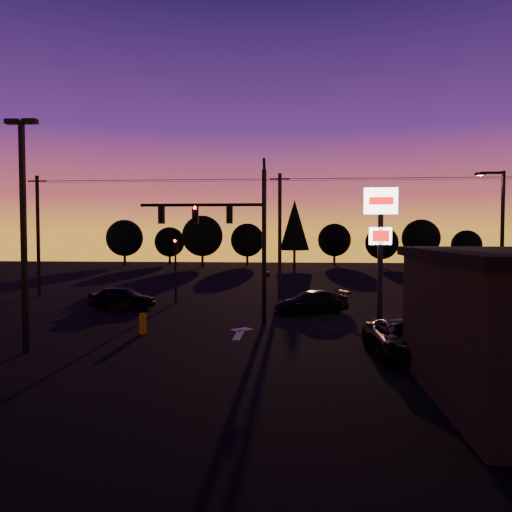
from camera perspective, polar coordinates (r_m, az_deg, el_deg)
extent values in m
plane|color=black|center=(22.46, -3.60, -9.53)|extent=(120.00, 120.00, 0.00)
cube|color=beige|center=(23.37, -2.02, -9.03)|extent=(0.35, 2.20, 0.01)
cube|color=beige|center=(24.73, -1.65, -8.38)|extent=(1.20, 1.20, 0.01)
cylinder|color=black|center=(25.80, 0.93, 1.01)|extent=(0.24, 0.24, 8.00)
cylinder|color=black|center=(26.03, 0.94, 10.29)|extent=(0.14, 0.52, 0.76)
cylinder|color=black|center=(26.24, -6.20, 5.82)|extent=(6.50, 0.16, 0.16)
cube|color=black|center=(25.98, -3.04, 4.76)|extent=(0.32, 0.22, 0.95)
sphere|color=black|center=(25.87, -3.08, 5.55)|extent=(0.18, 0.18, 0.18)
sphere|color=black|center=(25.86, -3.08, 4.88)|extent=(0.18, 0.18, 0.18)
sphere|color=black|center=(25.85, -3.08, 4.22)|extent=(0.18, 0.18, 0.18)
cube|color=black|center=(26.28, -6.95, 4.72)|extent=(0.32, 0.22, 0.95)
sphere|color=#FF0705|center=(26.17, -7.01, 5.50)|extent=(0.18, 0.18, 0.18)
sphere|color=black|center=(26.15, -7.01, 4.84)|extent=(0.18, 0.18, 0.18)
sphere|color=black|center=(26.14, -7.00, 4.19)|extent=(0.18, 0.18, 0.18)
cube|color=black|center=(26.70, -10.75, 4.66)|extent=(0.32, 0.22, 0.95)
sphere|color=black|center=(26.59, -10.83, 5.43)|extent=(0.18, 0.18, 0.18)
sphere|color=black|center=(26.57, -10.83, 4.78)|extent=(0.18, 0.18, 0.18)
sphere|color=black|center=(26.56, -10.82, 4.13)|extent=(0.18, 0.18, 0.18)
cube|color=black|center=(25.87, 1.33, -2.10)|extent=(0.22, 0.18, 0.28)
cylinder|color=black|center=(34.34, -9.18, -2.31)|extent=(0.14, 0.14, 3.60)
cube|color=black|center=(34.22, -9.20, 1.19)|extent=(0.30, 0.20, 0.90)
sphere|color=#FF0705|center=(34.10, -9.25, 1.72)|extent=(0.18, 0.18, 0.18)
sphere|color=black|center=(34.11, -9.25, 1.25)|extent=(0.18, 0.18, 0.18)
sphere|color=black|center=(34.11, -9.25, 0.78)|extent=(0.18, 0.18, 0.18)
cube|color=black|center=(21.53, -25.02, 1.78)|extent=(0.18, 0.18, 9.00)
cube|color=black|center=(22.14, -26.06, 13.63)|extent=(0.55, 0.30, 0.18)
cube|color=black|center=(21.80, -24.42, 13.84)|extent=(0.55, 0.30, 0.18)
cube|color=black|center=(23.61, 13.99, -1.16)|extent=(0.22, 0.22, 6.40)
cube|color=white|center=(23.61, 14.07, 6.13)|extent=(1.50, 0.25, 1.20)
cube|color=red|center=(23.47, 14.13, 6.15)|extent=(1.10, 0.02, 0.35)
cube|color=white|center=(23.57, 14.03, 2.24)|extent=(1.00, 0.22, 0.80)
cube|color=red|center=(23.44, 14.08, 2.24)|extent=(0.75, 0.02, 0.50)
cylinder|color=black|center=(29.35, 26.30, 0.93)|extent=(0.20, 0.20, 8.00)
cylinder|color=black|center=(29.30, 25.35, 8.59)|extent=(1.20, 0.14, 0.14)
cube|color=black|center=(29.08, 24.23, 8.55)|extent=(0.50, 0.22, 0.14)
plane|color=#FFB759|center=(29.08, 24.23, 8.40)|extent=(0.35, 0.35, 0.00)
cylinder|color=black|center=(40.53, -23.64, 2.07)|extent=(0.26, 0.26, 9.00)
cube|color=black|center=(40.71, -23.75, 7.85)|extent=(1.40, 0.10, 0.10)
cylinder|color=black|center=(35.76, 2.73, 2.24)|extent=(0.26, 0.26, 9.00)
cube|color=black|center=(35.97, 2.75, 8.79)|extent=(1.40, 0.10, 0.10)
cylinder|color=black|center=(36.77, -11.61, 8.52)|extent=(18.00, 0.02, 0.02)
cylinder|color=black|center=(37.35, -11.35, 8.51)|extent=(18.00, 0.02, 0.02)
cylinder|color=black|center=(37.91, -11.10, 8.35)|extent=(18.00, 0.02, 0.02)
cylinder|color=black|center=(36.22, 17.26, 8.55)|extent=(18.00, 0.02, 0.02)
cylinder|color=black|center=(36.81, 17.05, 8.53)|extent=(18.00, 0.02, 0.02)
cylinder|color=black|center=(37.39, 16.85, 8.37)|extent=(18.00, 0.02, 0.02)
cube|color=black|center=(19.47, 22.25, -7.39)|extent=(2.20, 0.05, 1.60)
cylinder|color=#D38200|center=(24.19, -12.79, -7.55)|extent=(0.32, 0.32, 0.96)
cylinder|color=black|center=(76.11, -14.77, -0.44)|extent=(0.36, 0.36, 1.62)
sphere|color=black|center=(76.01, -14.80, 2.00)|extent=(5.36, 5.36, 5.36)
cylinder|color=black|center=(77.25, -9.83, -0.45)|extent=(0.36, 0.36, 1.38)
sphere|color=black|center=(77.15, -9.84, 1.59)|extent=(4.54, 4.54, 4.54)
cylinder|color=black|center=(71.06, -6.13, -0.53)|extent=(0.36, 0.36, 1.75)
sphere|color=black|center=(70.96, -6.15, 2.29)|extent=(5.77, 5.78, 5.78)
cylinder|color=black|center=(74.19, -1.00, -0.48)|extent=(0.36, 0.36, 1.50)
sphere|color=black|center=(74.09, -1.00, 1.83)|extent=(4.95, 4.95, 4.95)
cylinder|color=black|center=(70.83, 4.41, -0.28)|extent=(0.36, 0.36, 2.38)
cone|color=black|center=(70.75, 4.42, 3.56)|extent=(4.18, 4.18, 7.12)
cylinder|color=black|center=(76.07, 8.94, -0.44)|extent=(0.36, 0.36, 1.50)
sphere|color=black|center=(75.98, 8.95, 1.82)|extent=(4.95, 4.95, 4.95)
cylinder|color=black|center=(70.86, 14.16, -0.75)|extent=(0.36, 0.36, 1.38)
sphere|color=black|center=(70.76, 14.18, 1.47)|extent=(4.54, 4.54, 4.54)
cylinder|color=black|center=(75.01, 18.30, -0.53)|extent=(0.36, 0.36, 1.62)
sphere|color=black|center=(74.91, 18.33, 1.95)|extent=(5.36, 5.36, 5.36)
cylinder|color=black|center=(75.73, 22.89, -0.72)|extent=(0.36, 0.36, 1.25)
sphere|color=black|center=(75.63, 22.92, 1.17)|extent=(4.12, 4.12, 4.12)
imported|color=black|center=(32.42, -15.04, -4.60)|extent=(4.36, 2.30, 1.41)
imported|color=black|center=(29.87, 6.31, -5.23)|extent=(4.87, 3.37, 1.31)
imported|color=black|center=(20.11, 16.37, -9.10)|extent=(2.58, 4.99, 1.34)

